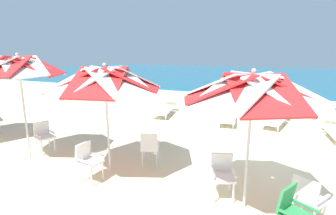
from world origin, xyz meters
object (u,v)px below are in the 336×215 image
(sun_lounger_1, at_px, (276,118))
(beach_umbrella_0, at_px, (252,89))
(plastic_chair_0, at_px, (222,173))
(plastic_chair_2, at_px, (294,212))
(sun_lounger_2, at_px, (227,115))
(beach_umbrella_2, at_px, (19,67))
(plastic_chair_5, at_px, (44,135))
(plastic_chair_1, at_px, (308,197))
(plastic_chair_4, at_px, (88,159))
(plastic_chair_3, at_px, (150,147))
(beach_umbrella_1, at_px, (105,80))
(sun_lounger_3, at_px, (165,109))

(sun_lounger_1, bearing_deg, beach_umbrella_0, -94.03)
(plastic_chair_0, height_order, sun_lounger_1, plastic_chair_0)
(plastic_chair_2, height_order, sun_lounger_2, plastic_chair_2)
(beach_umbrella_2, relative_size, sun_lounger_2, 1.26)
(beach_umbrella_0, height_order, sun_lounger_2, beach_umbrella_0)
(plastic_chair_5, bearing_deg, plastic_chair_1, -3.83)
(plastic_chair_4, bearing_deg, plastic_chair_0, 12.01)
(plastic_chair_0, distance_m, sun_lounger_1, 5.88)
(plastic_chair_0, bearing_deg, plastic_chair_3, 162.21)
(plastic_chair_0, height_order, plastic_chair_2, same)
(plastic_chair_1, bearing_deg, beach_umbrella_2, -179.32)
(plastic_chair_0, height_order, plastic_chair_1, same)
(plastic_chair_4, bearing_deg, plastic_chair_5, 161.61)
(plastic_chair_3, distance_m, sun_lounger_1, 5.91)
(plastic_chair_0, relative_size, plastic_chair_5, 1.00)
(plastic_chair_5, height_order, sun_lounger_2, plastic_chair_5)
(plastic_chair_3, distance_m, plastic_chair_4, 1.51)
(beach_umbrella_1, xyz_separation_m, plastic_chair_5, (-2.51, 0.27, -1.70))
(plastic_chair_1, height_order, plastic_chair_5, same)
(plastic_chair_0, relative_size, beach_umbrella_2, 0.31)
(plastic_chair_3, height_order, sun_lounger_2, plastic_chair_3)
(plastic_chair_2, height_order, sun_lounger_1, plastic_chair_2)
(plastic_chair_0, height_order, plastic_chair_4, same)
(beach_umbrella_2, height_order, plastic_chair_5, beach_umbrella_2)
(plastic_chair_2, bearing_deg, plastic_chair_4, 177.56)
(plastic_chair_5, bearing_deg, beach_umbrella_0, -3.82)
(plastic_chair_1, relative_size, sun_lounger_3, 0.39)
(plastic_chair_1, relative_size, plastic_chair_4, 1.00)
(plastic_chair_1, xyz_separation_m, plastic_chair_2, (-0.21, -0.50, 0.00))
(plastic_chair_3, bearing_deg, sun_lounger_2, 78.42)
(beach_umbrella_2, xyz_separation_m, sun_lounger_3, (1.27, 5.89, -2.15))
(beach_umbrella_2, xyz_separation_m, sun_lounger_1, (5.98, 6.16, -2.15))
(plastic_chair_1, relative_size, sun_lounger_1, 0.39)
(plastic_chair_0, xyz_separation_m, sun_lounger_3, (-3.83, 5.54, -0.22))
(beach_umbrella_0, distance_m, plastic_chair_1, 1.96)
(plastic_chair_3, xyz_separation_m, sun_lounger_2, (0.99, 4.84, -0.22))
(sun_lounger_1, bearing_deg, sun_lounger_3, -176.71)
(beach_umbrella_0, bearing_deg, plastic_chair_5, 176.18)
(sun_lounger_2, bearing_deg, beach_umbrella_1, -106.82)
(plastic_chair_1, distance_m, plastic_chair_2, 0.55)
(sun_lounger_2, bearing_deg, plastic_chair_1, -67.34)
(beach_umbrella_0, height_order, sun_lounger_1, beach_umbrella_0)
(plastic_chair_5, bearing_deg, beach_umbrella_2, -84.64)
(plastic_chair_4, relative_size, beach_umbrella_2, 0.31)
(beach_umbrella_2, bearing_deg, plastic_chair_1, 0.68)
(beach_umbrella_0, distance_m, plastic_chair_3, 3.06)
(plastic_chair_2, height_order, plastic_chair_5, same)
(beach_umbrella_1, relative_size, sun_lounger_2, 1.16)
(beach_umbrella_0, bearing_deg, plastic_chair_4, -173.11)
(beach_umbrella_0, xyz_separation_m, plastic_chair_5, (-5.61, 0.37, -1.69))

